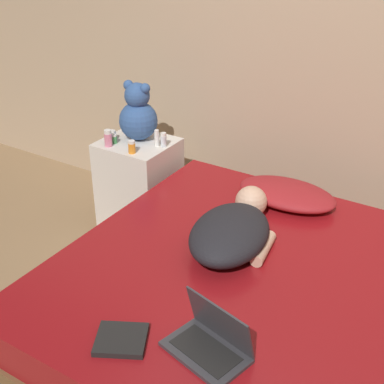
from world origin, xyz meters
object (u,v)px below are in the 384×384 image
pillow (287,194)px  book (121,339)px  bottle_orange (132,147)px  bottle_white (157,138)px  bottle_blue (112,135)px  bottle_pink (108,138)px  person_lying (233,230)px  laptop (211,341)px  bottle_clear (164,140)px  teddy_bear (138,115)px  bottle_green (114,139)px

pillow → book: pillow is taller
bottle_orange → bottle_white: bearing=69.2°
bottle_blue → bottle_pink: size_ratio=0.57×
person_lying → bottle_pink: bottle_pink is taller
laptop → bottle_clear: bottle_clear is taller
bottle_clear → bottle_white: size_ratio=0.87×
bottle_orange → bottle_pink: (-0.19, 0.01, 0.01)m
teddy_bear → bottle_green: 0.22m
laptop → bottle_blue: 1.82m
bottle_clear → book: bearing=-61.5°
laptop → teddy_bear: (-1.27, 1.25, 0.25)m
person_lying → bottle_blue: bottle_blue is taller
bottle_white → book: size_ratio=0.42×
bottle_blue → bottle_pink: (0.04, -0.09, 0.02)m
bottle_clear → bottle_orange: 0.21m
teddy_bear → bottle_white: bearing=-10.8°
laptop → book: laptop is taller
bottle_pink → person_lying: bearing=-19.5°
bottle_white → bottle_pink: (-0.26, -0.17, 0.00)m
person_lying → bottle_pink: bearing=151.6°
bottle_clear → bottle_pink: size_ratio=0.85×
bottle_orange → bottle_white: (0.07, 0.17, 0.01)m
bottle_pink → laptop: bearing=-37.8°
bottle_clear → bottle_orange: (-0.11, -0.18, -0.00)m
person_lying → bottle_white: bearing=137.7°
bottle_pink → teddy_bear: bearing=65.0°
bottle_orange → bottle_white: bottle_white is taller
pillow → bottle_white: size_ratio=5.29×
laptop → bottle_pink: bottle_pink is taller
bottle_white → bottle_pink: bearing=-147.0°
bottle_green → bottle_blue: bottle_blue is taller
laptop → bottle_white: bearing=146.1°
laptop → bottle_orange: size_ratio=4.31×
bottle_orange → bottle_white: size_ratio=0.77×
bottle_green → book: size_ratio=0.23×
bottle_green → bottle_pink: (0.00, -0.06, 0.02)m
person_lying → bottle_clear: (-0.80, 0.56, 0.09)m
bottle_blue → bottle_clear: bearing=13.6°
person_lying → book: 0.82m
person_lying → bottle_blue: bearing=148.1°
pillow → bottle_white: bearing=179.0°
laptop → bottle_blue: size_ratio=5.67×
person_lying → bottle_blue: 1.24m
bottle_orange → bottle_white: 0.18m
bottle_clear → bottle_orange: bottle_clear is taller
pillow → bottle_orange: bottle_orange is taller
bottle_pink → bottle_green: bearing=91.7°
bottle_white → bottle_pink: 0.30m
bottle_green → bottle_clear: bearing=22.1°
laptop → bottle_green: bearing=154.8°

